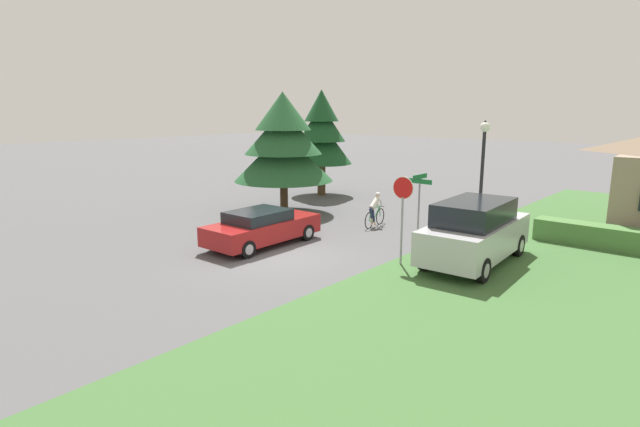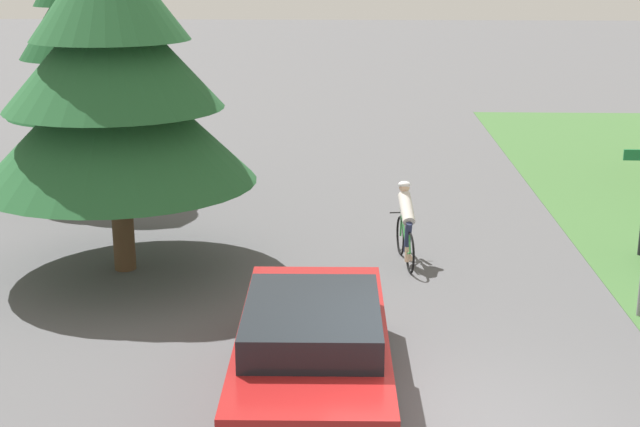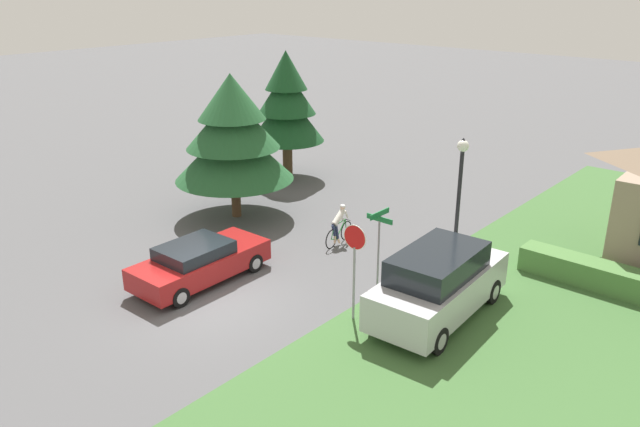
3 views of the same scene
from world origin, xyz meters
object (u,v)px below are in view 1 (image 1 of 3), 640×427
(conifer_tall_far, at_px, (321,133))
(parked_suv_right, at_px, (475,232))
(street_lamp, at_px, (483,160))
(street_name_sign, at_px, (419,199))
(conifer_tall_near, at_px, (283,143))
(sedan_left_lane, at_px, (262,227))
(stop_sign, at_px, (403,203))
(cyclist, at_px, (375,210))

(conifer_tall_far, bearing_deg, parked_suv_right, -28.90)
(street_lamp, distance_m, street_name_sign, 3.28)
(street_name_sign, xyz_separation_m, conifer_tall_near, (-8.33, 1.83, 1.45))
(sedan_left_lane, height_order, conifer_tall_far, conifer_tall_far)
(parked_suv_right, xyz_separation_m, street_name_sign, (-1.99, -0.13, 0.86))
(stop_sign, relative_size, conifer_tall_far, 0.47)
(stop_sign, bearing_deg, conifer_tall_near, -24.47)
(sedan_left_lane, bearing_deg, conifer_tall_near, 35.65)
(conifer_tall_far, bearing_deg, conifer_tall_near, -68.26)
(stop_sign, height_order, conifer_tall_far, conifer_tall_far)
(cyclist, xyz_separation_m, street_lamp, (4.34, 0.57, 2.38))
(sedan_left_lane, height_order, parked_suv_right, parked_suv_right)
(street_name_sign, bearing_deg, stop_sign, -79.66)
(stop_sign, distance_m, street_name_sign, 1.54)
(stop_sign, bearing_deg, street_name_sign, -82.94)
(conifer_tall_far, bearing_deg, cyclist, -33.53)
(street_lamp, distance_m, conifer_tall_near, 9.33)
(conifer_tall_near, height_order, conifer_tall_far, conifer_tall_far)
(parked_suv_right, relative_size, conifer_tall_near, 0.89)
(cyclist, xyz_separation_m, stop_sign, (3.69, -3.86, 1.31))
(cyclist, height_order, conifer_tall_far, conifer_tall_far)
(stop_sign, height_order, conifer_tall_near, conifer_tall_near)
(street_lamp, bearing_deg, parked_suv_right, -69.10)
(street_lamp, relative_size, conifer_tall_far, 0.75)
(street_lamp, relative_size, street_name_sign, 1.65)
(sedan_left_lane, bearing_deg, stop_sign, -76.79)
(parked_suv_right, bearing_deg, cyclist, 64.52)
(sedan_left_lane, height_order, street_name_sign, street_name_sign)
(street_name_sign, distance_m, conifer_tall_near, 8.65)
(street_name_sign, relative_size, conifer_tall_far, 0.46)
(sedan_left_lane, xyz_separation_m, conifer_tall_near, (-3.50, 4.66, 2.68))
(cyclist, bearing_deg, parked_suv_right, -119.00)
(cyclist, xyz_separation_m, street_name_sign, (3.42, -2.34, 1.20))
(sedan_left_lane, xyz_separation_m, conifer_tall_far, (-5.55, 9.79, 2.94))
(sedan_left_lane, bearing_deg, parked_suv_right, -67.80)
(sedan_left_lane, distance_m, stop_sign, 5.44)
(cyclist, relative_size, street_name_sign, 0.62)
(street_lamp, xyz_separation_m, conifer_tall_far, (-11.31, 4.05, 0.53))
(stop_sign, bearing_deg, cyclist, -49.50)
(parked_suv_right, distance_m, conifer_tall_near, 10.71)
(conifer_tall_far, bearing_deg, sedan_left_lane, -60.45)
(sedan_left_lane, xyz_separation_m, parked_suv_right, (6.82, 2.96, 0.38))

